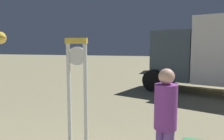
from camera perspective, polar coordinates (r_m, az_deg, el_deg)
The scene contains 3 objects.
standing_clock at distance 3.83m, azimuth -9.29°, elevation -3.90°, with size 0.40×0.11×2.03m.
person_near_clock at distance 3.06m, azimuth 14.05°, elevation -12.84°, with size 0.31×0.31×1.60m.
box_truck_far at distance 16.89m, azimuth 24.43°, elevation 4.79°, with size 7.07×2.68×2.87m.
Camera 1 is at (1.68, -0.49, 1.89)m, focal length 34.22 mm.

